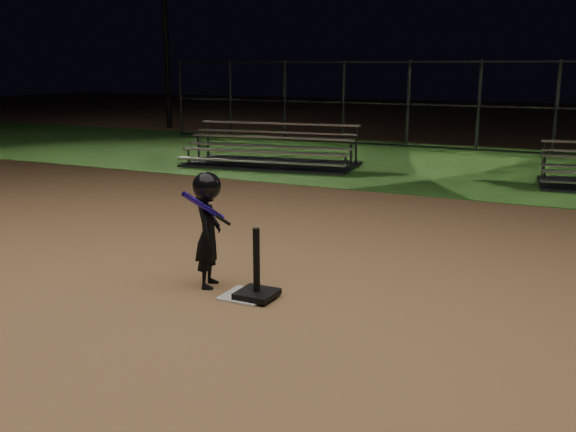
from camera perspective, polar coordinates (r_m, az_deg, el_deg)
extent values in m
plane|color=#986D44|center=(6.68, -3.81, -7.20)|extent=(80.00, 80.00, 0.00)
cube|color=#29571C|center=(15.91, 14.47, 4.39)|extent=(60.00, 8.00, 0.01)
cube|color=beige|center=(6.68, -3.81, -7.10)|extent=(0.45, 0.45, 0.02)
cube|color=black|center=(6.61, -2.79, -6.94)|extent=(0.38, 0.38, 0.06)
cylinder|color=black|center=(6.49, -2.82, -3.93)|extent=(0.07, 0.07, 0.67)
imported|color=black|center=(6.88, -7.12, -1.77)|extent=(0.39, 0.48, 1.12)
sphere|color=black|center=(6.76, -7.25, 2.65)|extent=(0.30, 0.30, 0.30)
cylinder|color=#2916BF|center=(6.65, -7.55, 0.87)|extent=(0.24, 0.48, 0.37)
cylinder|color=black|center=(6.69, -5.80, -0.37)|extent=(0.10, 0.18, 0.14)
cube|color=silver|center=(14.84, -2.19, 5.74)|extent=(4.02, 0.79, 0.04)
cube|color=silver|center=(14.61, -2.57, 4.89)|extent=(4.02, 0.79, 0.03)
cube|color=silver|center=(15.33, -1.47, 7.04)|extent=(4.02, 0.79, 0.04)
cube|color=silver|center=(15.08, -1.83, 6.24)|extent=(4.02, 0.79, 0.03)
cube|color=silver|center=(15.82, -0.79, 8.26)|extent=(4.02, 0.79, 0.04)
cube|color=silver|center=(15.57, -1.13, 7.51)|extent=(4.02, 0.79, 0.03)
cube|color=#38383D|center=(15.41, -1.45, 4.62)|extent=(4.25, 2.49, 0.06)
cube|color=#38383D|center=(18.82, 16.39, 5.71)|extent=(20.00, 0.05, 0.05)
cube|color=#38383D|center=(18.72, 16.62, 9.35)|extent=(20.00, 0.05, 0.05)
cube|color=#38383D|center=(18.69, 16.87, 13.02)|extent=(20.00, 0.05, 0.05)
cylinder|color=#38383D|center=(22.66, -9.54, 10.29)|extent=(0.08, 0.08, 2.50)
cylinder|color=#38383D|center=(20.17, 2.29, 10.12)|extent=(0.08, 0.08, 2.50)
cylinder|color=#38383D|center=(18.72, 16.62, 9.35)|extent=(0.08, 0.08, 2.50)
cylinder|color=#2D2D30|center=(25.48, -10.89, 16.73)|extent=(0.20, 0.20, 8.00)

